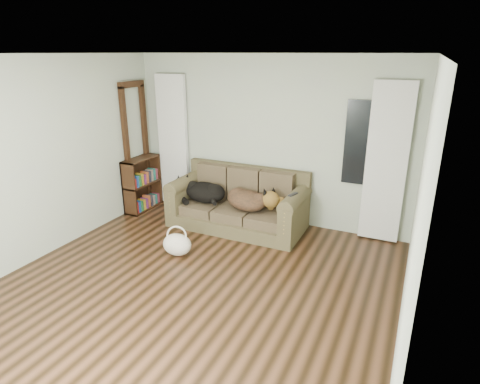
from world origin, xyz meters
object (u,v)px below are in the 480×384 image
at_px(tote_bag, 177,244).
at_px(sofa, 237,200).
at_px(dog_shepherd, 250,200).
at_px(dog_black_lab, 202,193).
at_px(bookshelf, 142,181).

bearing_deg(tote_bag, sofa, 73.84).
bearing_deg(dog_shepherd, sofa, 12.46).
relative_size(dog_black_lab, tote_bag, 1.80).
xyz_separation_m(dog_black_lab, tote_bag, (0.26, -1.16, -0.32)).
relative_size(sofa, dog_shepherd, 2.88).
relative_size(dog_shepherd, bookshelf, 0.78).
relative_size(tote_bag, bookshelf, 0.44).
bearing_deg(sofa, bookshelf, 179.77).
height_order(sofa, dog_black_lab, sofa).
relative_size(dog_shepherd, tote_bag, 1.77).
bearing_deg(tote_bag, dog_black_lab, 102.85).
bearing_deg(dog_black_lab, dog_shepherd, 12.81).
bearing_deg(dog_black_lab, bookshelf, -166.95).
height_order(sofa, tote_bag, sofa).
bearing_deg(tote_bag, bookshelf, 141.20).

